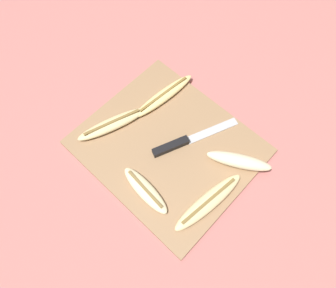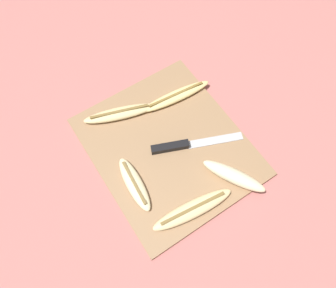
# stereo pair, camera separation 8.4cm
# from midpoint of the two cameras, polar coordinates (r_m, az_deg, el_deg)

# --- Properties ---
(ground_plane) EXTENTS (4.00, 4.00, 0.00)m
(ground_plane) POSITION_cam_midpoint_polar(r_m,az_deg,el_deg) (0.86, -2.78, -0.92)
(ground_plane) COLOR #B76B66
(cutting_board) EXTENTS (0.43, 0.37, 0.01)m
(cutting_board) POSITION_cam_midpoint_polar(r_m,az_deg,el_deg) (0.86, -2.80, -0.75)
(cutting_board) COLOR #997551
(cutting_board) RESTS_ON ground_plane
(knife) EXTENTS (0.11, 0.23, 0.02)m
(knife) POSITION_cam_midpoint_polar(r_m,az_deg,el_deg) (0.85, -0.82, -0.18)
(knife) COLOR black
(knife) RESTS_ON cutting_board
(banana_mellow_near) EXTENTS (0.10, 0.20, 0.02)m
(banana_mellow_near) POSITION_cam_midpoint_polar(r_m,az_deg,el_deg) (0.89, -12.36, 3.14)
(banana_mellow_near) COLOR beige
(banana_mellow_near) RESTS_ON cutting_board
(banana_ripe_center) EXTENTS (0.07, 0.21, 0.02)m
(banana_ripe_center) POSITION_cam_midpoint_polar(r_m,az_deg,el_deg) (0.79, 4.01, -10.36)
(banana_ripe_center) COLOR beige
(banana_ripe_center) RESTS_ON cutting_board
(banana_cream_curved) EXTENTS (0.16, 0.05, 0.02)m
(banana_cream_curved) POSITION_cam_midpoint_polar(r_m,az_deg,el_deg) (0.80, -6.98, -8.32)
(banana_cream_curved) COLOR beige
(banana_cream_curved) RESTS_ON cutting_board
(banana_golden_short) EXTENTS (0.05, 0.21, 0.02)m
(banana_golden_short) POSITION_cam_midpoint_polar(r_m,az_deg,el_deg) (0.92, -3.43, 8.12)
(banana_golden_short) COLOR #EDD689
(banana_golden_short) RESTS_ON cutting_board
(banana_bright_far) EXTENTS (0.16, 0.11, 0.03)m
(banana_bright_far) POSITION_cam_midpoint_polar(r_m,az_deg,el_deg) (0.83, 9.45, -3.25)
(banana_bright_far) COLOR beige
(banana_bright_far) RESTS_ON cutting_board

